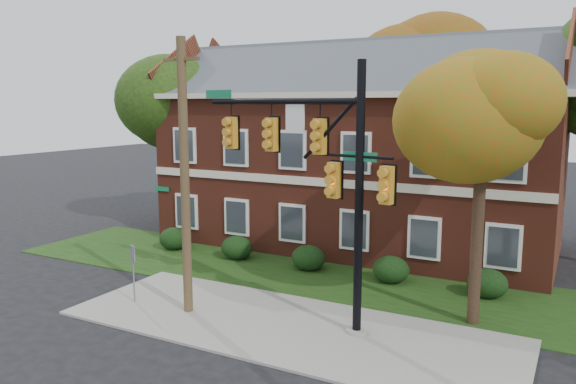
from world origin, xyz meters
The scene contains 15 objects.
ground centered at (0.00, 0.00, 0.00)m, with size 120.00×120.00×0.00m, color black.
sidewalk centered at (0.00, 1.00, 0.04)m, with size 14.00×5.00×0.08m, color gray.
grass_strip centered at (0.00, 6.00, 0.02)m, with size 30.00×6.00×0.04m, color #193811.
apartment_building centered at (-2.00, 11.95, 4.99)m, with size 18.80×8.80×9.74m.
hedge_far_left centered at (-9.00, 6.70, 0.53)m, with size 1.40×1.26×1.05m, color black.
hedge_left centered at (-5.50, 6.70, 0.53)m, with size 1.40×1.26×1.05m, color black.
hedge_center centered at (-2.00, 6.70, 0.53)m, with size 1.40×1.26×1.05m, color black.
hedge_right centered at (1.50, 6.70, 0.53)m, with size 1.40×1.26×1.05m, color black.
hedge_far_right centered at (5.00, 6.70, 0.53)m, with size 1.40×1.26×1.05m, color black.
tree_near_right centered at (5.22, 3.87, 6.67)m, with size 4.50×4.25×8.58m.
tree_left_rear centered at (-11.73, 10.84, 6.68)m, with size 5.40×5.10×8.88m.
tree_far_rear centered at (-0.66, 19.79, 8.84)m, with size 6.84×6.46×11.52m.
traffic_signal centered at (0.72, 1.73, 4.95)m, with size 7.08×1.34×7.97m.
utility_pole centered at (-3.37, 0.59, 4.46)m, with size 1.37×0.30×8.79m.
sign_post centered at (-5.50, 0.37, 1.39)m, with size 0.29×0.15×2.05m.
Camera 1 is at (7.75, -13.31, 6.76)m, focal length 35.00 mm.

